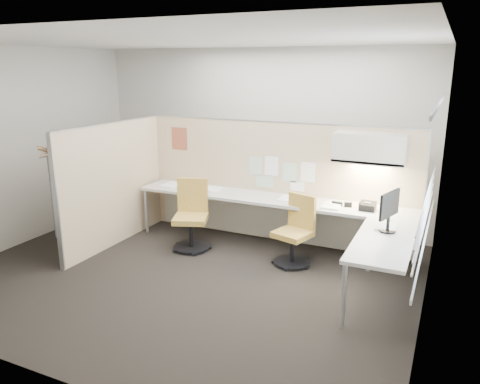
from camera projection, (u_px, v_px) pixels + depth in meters
The scene contains 26 objects.
floor at pixel (188, 273), 5.90m from camera, with size 5.50×4.50×0.01m, color black.
ceiling at pixel (181, 40), 5.16m from camera, with size 5.50×4.50×0.01m, color white.
wall_back at pixel (258, 138), 7.50m from camera, with size 5.50×0.02×2.80m, color beige.
wall_front at pixel (30, 219), 3.56m from camera, with size 5.50×0.02×2.80m, color beige.
wall_left at pixel (19, 148), 6.64m from camera, with size 0.02×4.50×2.80m, color beige.
wall_right at pixel (435, 189), 4.42m from camera, with size 0.02×4.50×2.80m, color beige.
window_pane at pixel (433, 173), 4.39m from camera, with size 0.01×2.80×1.30m, color #9AA8B3.
partition_back at pixel (275, 182), 6.85m from camera, with size 4.10×0.06×1.75m, color #C6AD89.
partition_left at pixel (114, 185), 6.71m from camera, with size 0.06×2.20×1.75m, color #C6AD89.
desk at pixel (289, 212), 6.35m from camera, with size 4.00×2.07×0.73m.
overhead_bin at pixel (370, 148), 5.95m from camera, with size 0.90×0.36×0.38m, color beige.
task_light_strip at pixel (368, 164), 6.01m from camera, with size 0.60×0.06×0.02m, color #FFEABF.
pinned_papers at pixel (280, 173), 6.74m from camera, with size 1.01×0.00×0.47m.
poster at pixel (179, 139), 7.32m from camera, with size 0.28×0.00×0.35m, color #E44F1C.
chair_left at pixel (192, 217), 6.61m from camera, with size 0.59×0.60×0.97m.
chair_right at pixel (295, 233), 6.09m from camera, with size 0.52×0.54×0.90m.
monitor at pixel (389, 209), 5.16m from camera, with size 0.18×0.43×0.46m.
phone at pixel (367, 206), 6.00m from camera, with size 0.21×0.20×0.12m.
stapler at pixel (337, 204), 6.21m from camera, with size 0.14×0.04×0.05m, color black.
tape_dispenser at pixel (348, 205), 6.14m from camera, with size 0.10×0.06×0.06m, color black.
coat_hook at pixel (53, 159), 5.73m from camera, with size 0.18×0.45×1.36m.
paper_stack_0 at pixel (172, 185), 7.22m from camera, with size 0.23×0.30×0.03m, color white.
paper_stack_1 at pixel (213, 189), 7.00m from camera, with size 0.23×0.30×0.02m, color white.
paper_stack_2 at pixel (288, 199), 6.50m from camera, with size 0.23×0.30×0.02m, color white.
paper_stack_3 at pixel (331, 206), 6.14m from camera, with size 0.23×0.30×0.03m, color white.
paper_stack_4 at pixel (386, 226), 5.37m from camera, with size 0.23×0.30×0.02m, color white.
Camera 1 is at (2.87, -4.65, 2.53)m, focal length 35.00 mm.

